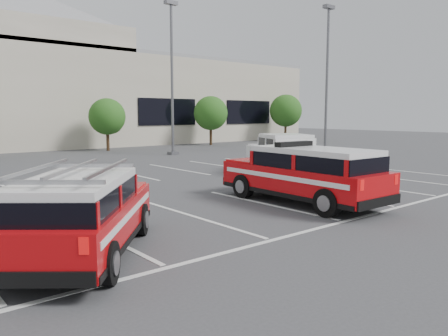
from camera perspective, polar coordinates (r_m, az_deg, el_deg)
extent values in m
plane|color=#3B3B3E|center=(13.60, 5.55, -4.73)|extent=(120.00, 120.00, 0.00)
cube|color=silver|center=(17.01, -5.28, -2.34)|extent=(23.00, 15.00, 0.01)
cube|color=beige|center=(42.45, -27.07, 7.92)|extent=(60.00, 15.00, 8.00)
cube|color=beige|center=(41.94, -24.24, 14.96)|extent=(14.00, 12.00, 2.00)
pyramid|color=gray|center=(42.41, -24.42, 18.43)|extent=(15.98, 15.98, 3.20)
cylinder|color=#3F2B19|center=(34.59, -14.93, 3.45)|extent=(0.24, 0.24, 1.51)
sphere|color=#154F15|center=(34.54, -15.03, 6.51)|extent=(2.77, 2.77, 2.77)
sphere|color=#154F15|center=(34.89, -14.54, 5.84)|extent=(1.85, 1.85, 1.85)
cylinder|color=#3F2B19|center=(39.82, -1.74, 4.23)|extent=(0.24, 0.24, 1.67)
sphere|color=#154F15|center=(39.78, -1.75, 7.18)|extent=(3.07, 3.07, 3.07)
sphere|color=#154F15|center=(40.18, -1.47, 6.51)|extent=(2.05, 2.05, 2.05)
cylinder|color=#3F2B19|center=(46.64, 8.03, 4.67)|extent=(0.24, 0.24, 1.84)
sphere|color=#154F15|center=(46.60, 8.07, 7.43)|extent=(3.37, 3.37, 3.37)
sphere|color=#154F15|center=(47.03, 8.21, 6.80)|extent=(2.24, 2.24, 2.24)
cube|color=#59595E|center=(30.35, -6.67, 1.93)|extent=(0.60, 0.60, 0.20)
cylinder|color=#59595E|center=(30.32, -6.81, 11.19)|extent=(0.18, 0.18, 10.00)
cube|color=#59595E|center=(31.12, -6.95, 20.64)|extent=(0.90, 0.40, 0.24)
cube|color=#59595E|center=(32.10, 13.03, 2.07)|extent=(0.60, 0.60, 0.20)
cylinder|color=#59595E|center=(32.07, 13.27, 10.83)|extent=(0.18, 0.18, 10.00)
cube|color=#59595E|center=(32.83, 13.54, 19.77)|extent=(0.90, 0.40, 0.24)
cube|color=#B4080C|center=(13.83, 10.12, -1.45)|extent=(2.14, 5.49, 0.83)
cube|color=black|center=(13.43, 11.74, 0.98)|extent=(1.93, 3.91, 0.43)
cube|color=silver|center=(13.41, 11.77, 2.24)|extent=(1.89, 3.83, 0.16)
cube|color=black|center=(13.96, 9.13, 3.13)|extent=(1.47, 0.32, 0.15)
cube|color=silver|center=(19.58, 8.64, 1.18)|extent=(4.43, 6.42, 0.88)
cube|color=black|center=(20.03, 8.03, 3.25)|extent=(2.65, 2.76, 0.46)
cube|color=silver|center=(20.01, 8.05, 4.15)|extent=(2.59, 2.70, 0.17)
cube|color=#B4080C|center=(8.98, -17.85, -6.65)|extent=(4.33, 4.73, 0.76)
cube|color=black|center=(8.44, -18.91, -3.53)|extent=(3.30, 3.52, 0.40)
cube|color=silver|center=(8.40, -18.99, -1.70)|extent=(3.23, 3.44, 0.15)
cube|color=#A5A5A8|center=(8.36, -19.05, 0.02)|extent=(3.14, 3.30, 0.05)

